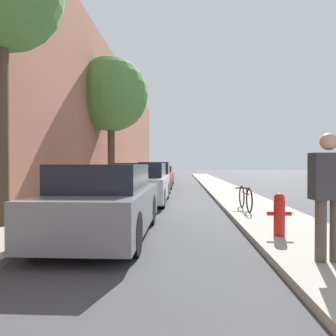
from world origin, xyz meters
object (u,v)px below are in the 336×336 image
(parked_car_red, at_px, (155,178))
(fire_hydrant, at_px, (279,214))
(parked_car_silver, at_px, (143,184))
(bicycle, at_px, (245,198))
(street_tree_far, at_px, (111,95))
(parked_car_grey, at_px, (105,202))
(pedestrian, at_px, (328,189))
(parked_car_maroon, at_px, (160,176))

(parked_car_red, xyz_separation_m, fire_hydrant, (3.25, -10.27, -0.20))
(fire_hydrant, bearing_deg, parked_car_red, 107.59)
(parked_car_silver, relative_size, bicycle, 2.65)
(parked_car_red, distance_m, street_tree_far, 4.95)
(parked_car_silver, xyz_separation_m, parked_car_red, (0.01, 4.76, 0.02))
(parked_car_grey, relative_size, bicycle, 2.46)
(pedestrian, height_order, bicycle, pedestrian)
(bicycle, bearing_deg, parked_car_maroon, 104.38)
(bicycle, bearing_deg, parked_car_red, 113.71)
(parked_car_silver, bearing_deg, parked_car_maroon, 90.59)
(street_tree_far, bearing_deg, parked_car_silver, -64.06)
(fire_hydrant, relative_size, bicycle, 0.48)
(parked_car_maroon, height_order, bicycle, parked_car_maroon)
(street_tree_far, distance_m, fire_hydrant, 12.53)
(parked_car_maroon, bearing_deg, street_tree_far, -112.85)
(street_tree_far, height_order, bicycle, street_tree_far)
(street_tree_far, relative_size, bicycle, 4.23)
(parked_car_grey, xyz_separation_m, parked_car_silver, (0.06, 5.28, 0.02))
(parked_car_red, xyz_separation_m, street_tree_far, (-2.32, -0.02, 4.37))
(parked_car_maroon, bearing_deg, parked_car_grey, -89.85)
(parked_car_silver, bearing_deg, parked_car_red, 89.86)
(parked_car_grey, relative_size, parked_car_maroon, 0.96)
(parked_car_silver, relative_size, parked_car_red, 1.10)
(fire_hydrant, bearing_deg, bicycle, 89.68)
(parked_car_silver, xyz_separation_m, parked_car_maroon, (-0.10, 9.97, -0.08))
(parked_car_silver, bearing_deg, fire_hydrant, -59.32)
(parked_car_grey, xyz_separation_m, parked_car_maroon, (-0.04, 15.25, -0.06))
(parked_car_silver, relative_size, pedestrian, 2.49)
(parked_car_maroon, xyz_separation_m, street_tree_far, (-2.20, -5.23, 4.47))
(parked_car_red, height_order, pedestrian, pedestrian)
(parked_car_silver, bearing_deg, street_tree_far, 115.94)
(parked_car_red, height_order, fire_hydrant, parked_car_red)
(parked_car_maroon, distance_m, fire_hydrant, 15.84)
(parked_car_silver, distance_m, parked_car_red, 4.76)
(parked_car_red, relative_size, bicycle, 2.40)
(parked_car_silver, height_order, parked_car_red, parked_car_red)
(parked_car_red, height_order, parked_car_maroon, parked_car_red)
(pedestrian, bearing_deg, parked_car_grey, -29.35)
(street_tree_far, bearing_deg, fire_hydrant, -61.46)
(parked_car_silver, height_order, pedestrian, pedestrian)
(fire_hydrant, bearing_deg, street_tree_far, 118.54)
(parked_car_red, height_order, bicycle, parked_car_red)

